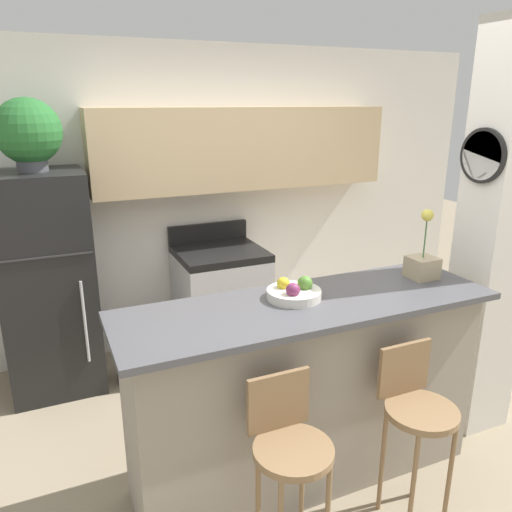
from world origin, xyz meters
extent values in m
plane|color=gray|center=(0.00, 0.00, 0.00)|extent=(14.00, 14.00, 0.00)
cube|color=white|center=(0.00, 2.01, 1.27)|extent=(5.60, 0.06, 2.55)
cube|color=tan|center=(0.39, 1.82, 1.71)|extent=(2.53, 0.32, 0.67)
cube|color=white|center=(0.09, 1.84, 1.52)|extent=(0.77, 0.28, 0.12)
cube|color=white|center=(1.31, 0.02, 1.27)|extent=(0.36, 0.32, 2.55)
cylinder|color=black|center=(1.12, 0.02, 1.79)|extent=(0.02, 0.32, 0.32)
cylinder|color=white|center=(1.11, 0.02, 1.79)|extent=(0.01, 0.28, 0.28)
cube|color=gray|center=(0.00, 0.00, 0.52)|extent=(1.94, 0.51, 1.05)
cube|color=#4C4C51|center=(0.00, 0.00, 1.07)|extent=(2.06, 0.63, 0.04)
cube|color=black|center=(-1.25, 1.63, 0.55)|extent=(0.64, 0.64, 1.11)
cube|color=black|center=(-1.25, 1.63, 1.37)|extent=(0.64, 0.64, 0.52)
cube|color=#333333|center=(-1.25, 1.31, 1.11)|extent=(0.61, 0.01, 0.01)
cylinder|color=#B2B2B7|center=(-1.04, 1.30, 0.61)|extent=(0.02, 0.02, 0.61)
cube|color=silver|center=(0.09, 1.64, 0.43)|extent=(0.71, 0.64, 0.85)
cube|color=black|center=(0.09, 1.64, 0.88)|extent=(0.71, 0.64, 0.06)
cube|color=black|center=(0.09, 1.94, 0.99)|extent=(0.71, 0.04, 0.16)
cube|color=black|center=(0.09, 1.31, 0.47)|extent=(0.43, 0.01, 0.27)
cylinder|color=olive|center=(-0.35, -0.52, 0.64)|extent=(0.36, 0.36, 0.03)
cube|color=olive|center=(-0.35, -0.36, 0.80)|extent=(0.30, 0.02, 0.28)
cylinder|color=olive|center=(-0.47, -0.40, 0.31)|extent=(0.02, 0.02, 0.62)
cylinder|color=olive|center=(-0.24, -0.40, 0.31)|extent=(0.02, 0.02, 0.62)
cylinder|color=olive|center=(0.35, -0.52, 0.64)|extent=(0.36, 0.36, 0.03)
cube|color=olive|center=(0.35, -0.36, 0.80)|extent=(0.30, 0.02, 0.28)
cylinder|color=olive|center=(0.24, -0.63, 0.31)|extent=(0.02, 0.02, 0.62)
cylinder|color=olive|center=(0.47, -0.63, 0.31)|extent=(0.02, 0.02, 0.62)
cylinder|color=olive|center=(0.24, -0.40, 0.31)|extent=(0.02, 0.02, 0.62)
cylinder|color=olive|center=(0.47, -0.40, 0.31)|extent=(0.02, 0.02, 0.62)
cylinder|color=#4C4C51|center=(-1.25, 1.63, 1.68)|extent=(0.20, 0.20, 0.10)
sphere|color=#286B2D|center=(-1.25, 1.63, 1.90)|extent=(0.44, 0.44, 0.44)
cube|color=tan|center=(0.80, 0.06, 1.15)|extent=(0.16, 0.16, 0.13)
cylinder|color=#386633|center=(0.80, 0.06, 1.33)|extent=(0.01, 0.01, 0.23)
sphere|color=#DBCC4C|center=(0.80, 0.06, 1.46)|extent=(0.07, 0.07, 0.07)
cylinder|color=silver|center=(-0.05, 0.07, 1.11)|extent=(0.29, 0.29, 0.05)
sphere|color=#4C7F2D|center=(0.01, 0.07, 1.16)|extent=(0.08, 0.08, 0.08)
sphere|color=gold|center=(-0.09, 0.13, 1.16)|extent=(0.07, 0.07, 0.07)
sphere|color=#7A2D56|center=(-0.09, 0.02, 1.16)|extent=(0.07, 0.07, 0.07)
cylinder|color=#59595B|center=(-0.71, 1.41, 0.19)|extent=(0.28, 0.28, 0.38)
camera|label=1|loc=(-1.23, -2.11, 2.10)|focal=35.00mm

